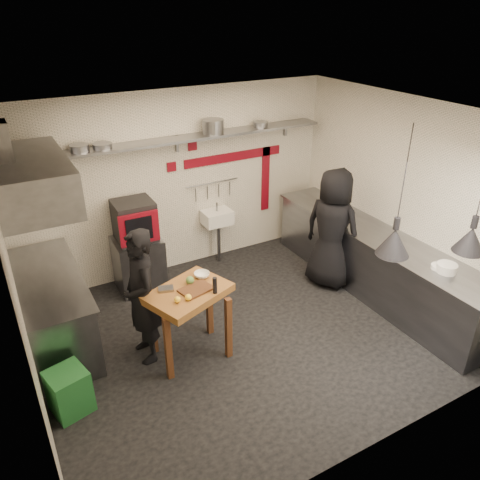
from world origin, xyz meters
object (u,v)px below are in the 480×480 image
combi_oven (134,220)px  green_bin (69,391)px  chef_right (332,229)px  prep_table (190,323)px  oven_stand (139,263)px  chef_left (141,297)px

combi_oven → green_bin: bearing=-124.8°
chef_right → prep_table: bearing=79.7°
oven_stand → chef_right: bearing=-26.1°
combi_oven → green_bin: size_ratio=1.16×
oven_stand → chef_right: (2.54, -1.29, 0.51)m
prep_table → chef_left: bearing=132.6°
green_bin → prep_table: 1.50m
green_bin → chef_right: bearing=9.8°
combi_oven → chef_left: chef_left is taller
oven_stand → combi_oven: size_ratio=1.38×
oven_stand → chef_right: 2.89m
oven_stand → green_bin: (-1.42, -1.97, -0.15)m
prep_table → chef_right: bearing=-9.7°
combi_oven → chef_right: chef_right is taller
combi_oven → prep_table: combi_oven is taller
oven_stand → chef_left: chef_left is taller
chef_right → green_bin: bearing=78.6°
prep_table → chef_left: 0.66m
green_bin → prep_table: prep_table is taller
chef_right → chef_left: bearing=73.4°
combi_oven → oven_stand: bearing=-117.4°
oven_stand → chef_left: (-0.43, -1.53, 0.44)m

